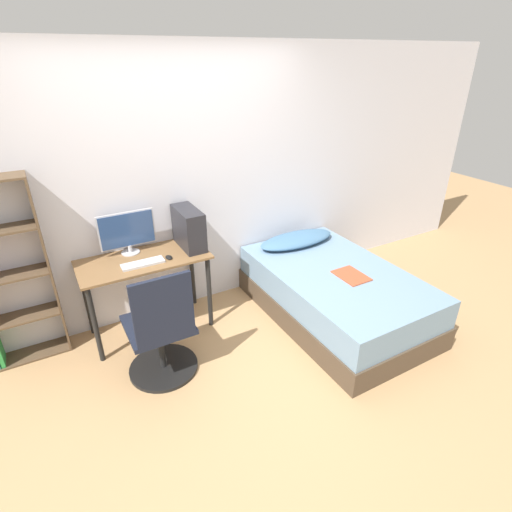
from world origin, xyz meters
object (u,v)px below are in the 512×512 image
(office_chair, at_px, (162,337))
(monitor, at_px, (127,232))
(pc_tower, at_px, (189,228))
(bed, at_px, (335,293))
(keyboard, at_px, (143,263))

(office_chair, xyz_separation_m, monitor, (0.02, 0.83, 0.59))
(pc_tower, bearing_deg, bed, -30.64)
(office_chair, xyz_separation_m, bed, (1.74, -0.03, -0.13))
(monitor, height_order, keyboard, monitor)
(monitor, relative_size, pc_tower, 1.14)
(monitor, relative_size, keyboard, 1.36)
(bed, height_order, pc_tower, pc_tower)
(bed, distance_m, keyboard, 1.86)
(bed, height_order, keyboard, keyboard)
(office_chair, relative_size, bed, 0.53)
(monitor, height_order, pc_tower, monitor)
(bed, xyz_separation_m, monitor, (-1.73, 0.85, 0.72))
(keyboard, height_order, pc_tower, pc_tower)
(office_chair, distance_m, pc_tower, 1.04)
(office_chair, bearing_deg, monitor, 88.92)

